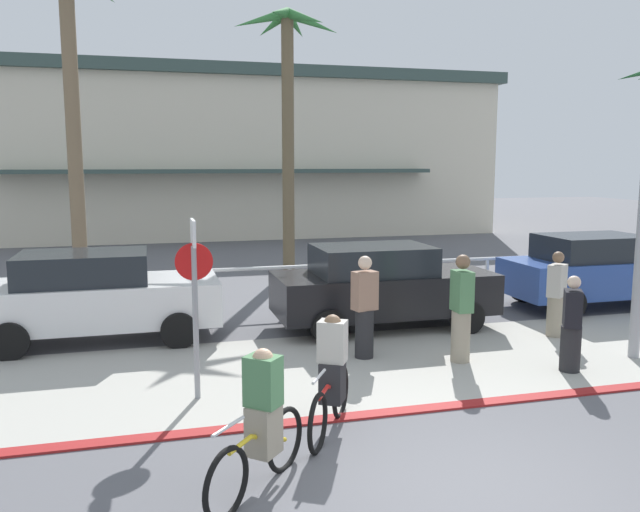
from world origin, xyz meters
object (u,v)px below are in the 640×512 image
(cyclist_yellow_0, at_px, (261,423))
(pedestrian_0, at_px, (571,328))
(palm_tree_2, at_px, (288,87))
(stop_sign_bike_lane, at_px, (195,283))
(car_white_1, at_px, (96,296))
(pedestrian_2, at_px, (365,311))
(cyclist_red_1, at_px, (331,376))
(palm_tree_1, at_px, (71,53))
(car_blue_3, at_px, (598,270))
(car_black_2, at_px, (381,286))
(pedestrian_1, at_px, (556,298))
(pedestrian_3, at_px, (461,312))

(cyclist_yellow_0, height_order, pedestrian_0, pedestrian_0)
(palm_tree_2, xyz_separation_m, cyclist_yellow_0, (-3.06, -12.72, -4.85))
(stop_sign_bike_lane, relative_size, car_white_1, 0.58)
(pedestrian_0, relative_size, pedestrian_2, 0.88)
(car_white_1, xyz_separation_m, cyclist_yellow_0, (2.04, -6.29, -0.18))
(car_white_1, distance_m, pedestrian_2, 5.08)
(car_white_1, bearing_deg, pedestrian_0, -27.60)
(palm_tree_2, height_order, cyclist_red_1, palm_tree_2)
(palm_tree_1, relative_size, pedestrian_0, 5.14)
(car_blue_3, bearing_deg, pedestrian_2, -159.68)
(stop_sign_bike_lane, xyz_separation_m, car_black_2, (3.91, 3.11, -0.81))
(pedestrian_1, distance_m, pedestrian_2, 4.01)
(stop_sign_bike_lane, xyz_separation_m, pedestrian_1, (6.90, 1.58, -0.91))
(stop_sign_bike_lane, bearing_deg, cyclist_red_1, -43.91)
(pedestrian_2, bearing_deg, palm_tree_2, 86.10)
(car_white_1, xyz_separation_m, car_black_2, (5.50, -0.46, 0.00))
(cyclist_yellow_0, bearing_deg, stop_sign_bike_lane, 99.46)
(pedestrian_3, bearing_deg, pedestrian_1, 21.36)
(stop_sign_bike_lane, distance_m, pedestrian_0, 5.94)
(car_black_2, height_order, pedestrian_2, pedestrian_2)
(cyclist_red_1, xyz_separation_m, pedestrian_3, (2.85, 2.09, 0.16))
(pedestrian_0, bearing_deg, cyclist_yellow_0, -156.11)
(car_black_2, xyz_separation_m, pedestrian_0, (1.95, -3.43, -0.15))
(car_black_2, bearing_deg, cyclist_yellow_0, -120.69)
(stop_sign_bike_lane, height_order, car_blue_3, stop_sign_bike_lane)
(palm_tree_1, distance_m, cyclist_yellow_0, 12.33)
(car_white_1, relative_size, car_black_2, 1.00)
(car_white_1, relative_size, cyclist_yellow_0, 2.93)
(car_blue_3, bearing_deg, stop_sign_bike_lane, -158.89)
(stop_sign_bike_lane, xyz_separation_m, car_blue_3, (9.46, 3.65, -0.81))
(stop_sign_bike_lane, distance_m, car_white_1, 4.00)
(stop_sign_bike_lane, relative_size, cyclist_yellow_0, 1.71)
(car_white_1, height_order, car_blue_3, same)
(cyclist_yellow_0, bearing_deg, car_black_2, 59.31)
(car_blue_3, xyz_separation_m, cyclist_yellow_0, (-9.01, -6.36, -0.18))
(car_blue_3, height_order, pedestrian_1, car_blue_3)
(pedestrian_2, bearing_deg, cyclist_red_1, -116.66)
(car_white_1, xyz_separation_m, pedestrian_1, (8.49, -2.00, -0.10))
(palm_tree_1, height_order, car_blue_3, palm_tree_1)
(cyclist_yellow_0, bearing_deg, palm_tree_2, 76.49)
(car_black_2, height_order, cyclist_yellow_0, car_black_2)
(pedestrian_3, bearing_deg, stop_sign_bike_lane, -172.25)
(palm_tree_2, height_order, pedestrian_1, palm_tree_2)
(stop_sign_bike_lane, height_order, palm_tree_1, palm_tree_1)
(car_white_1, bearing_deg, cyclist_red_1, -58.23)
(pedestrian_0, bearing_deg, palm_tree_1, 133.93)
(palm_tree_1, bearing_deg, car_black_2, -39.00)
(cyclist_red_1, bearing_deg, car_white_1, 121.77)
(palm_tree_1, distance_m, pedestrian_0, 12.81)
(palm_tree_1, bearing_deg, cyclist_red_1, -68.39)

